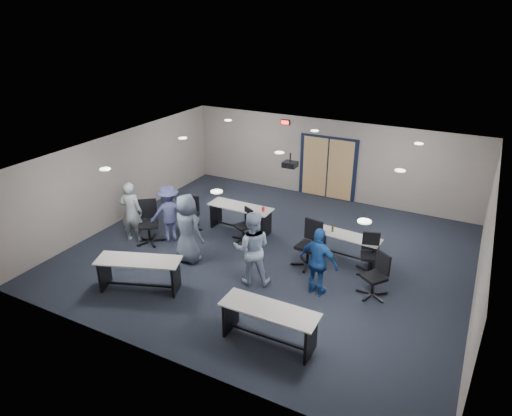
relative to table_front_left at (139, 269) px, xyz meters
The scene contains 25 objects.
floor 3.52m from the table_front_left, 56.30° to the left, with size 10.00×10.00×0.00m, color black.
back_wall 7.69m from the table_front_left, 75.36° to the left, with size 10.00×0.04×2.70m, color gray.
front_wall 2.64m from the table_front_left, 39.64° to the right, with size 10.00×0.04×2.70m, color gray.
left_wall 4.30m from the table_front_left, 136.62° to the left, with size 0.04×9.00×2.70m, color gray.
right_wall 7.56m from the table_front_left, 22.69° to the left, with size 0.04×9.00×2.70m, color gray.
ceiling 4.10m from the table_front_left, 56.30° to the left, with size 10.00×9.00×0.04m, color silver.
double_door 7.63m from the table_front_left, 75.29° to the left, with size 2.00×0.07×2.20m.
exit_sign 7.60m from the table_front_left, 87.40° to the left, with size 0.32×0.07×0.18m.
ceiling_projector 4.47m from the table_front_left, 56.68° to the left, with size 0.35×0.32×0.37m.
ceiling_can_lights 4.27m from the table_front_left, 58.45° to the left, with size 6.24×5.74×0.02m, color white, non-canonical shape.
table_front_left is the anchor object (origin of this frame).
table_front_right 3.48m from the table_front_left, ahead, with size 1.94×0.66×0.79m.
table_back_left 3.79m from the table_front_left, 81.22° to the left, with size 1.91×0.65×0.90m.
table_back_right 5.26m from the table_front_left, 43.02° to the left, with size 1.69×0.67×0.92m.
chair_back_a 3.19m from the table_front_left, 103.67° to the left, with size 0.63×0.63×1.00m, color black, non-canonical shape.
chair_back_b 3.38m from the table_front_left, 74.01° to the left, with size 0.59×0.59×0.93m, color black, non-canonical shape.
chair_back_c 4.13m from the table_front_left, 42.30° to the left, with size 0.75×0.75×1.19m, color black, non-canonical shape.
chair_back_d 5.53m from the table_front_left, 34.89° to the left, with size 0.64×0.64×1.01m, color black, non-canonical shape.
chair_loose_left 2.34m from the table_front_left, 124.56° to the left, with size 0.76×0.76×1.20m, color black, non-canonical shape.
chair_loose_right 5.35m from the table_front_left, 24.61° to the left, with size 0.66×0.66×1.05m, color black, non-canonical shape.
person_gray 2.57m from the table_front_left, 134.78° to the left, with size 0.64×0.42×1.75m, color #90999D.
person_plaid 1.68m from the table_front_left, 81.86° to the left, with size 0.89×0.58×1.83m, color slate.
person_lightblue 2.64m from the table_front_left, 33.84° to the left, with size 0.89×0.69×1.83m, color #9AADCB.
person_navy 4.10m from the table_front_left, 24.98° to the left, with size 0.97×0.40×1.65m, color navy.
person_back 2.51m from the table_front_left, 111.19° to the left, with size 1.06×0.61×1.64m, color #44467A.
Camera 1 is at (4.61, -9.65, 6.06)m, focal length 32.00 mm.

